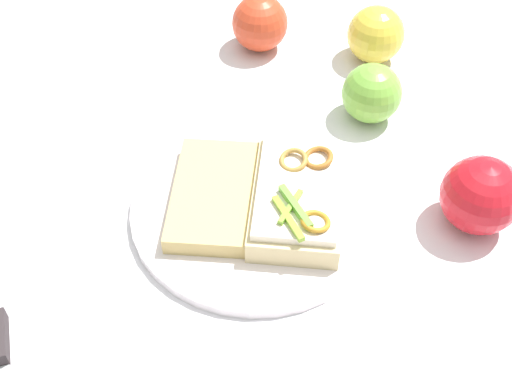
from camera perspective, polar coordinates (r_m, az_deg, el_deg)
name	(u,v)px	position (r m, az deg, el deg)	size (l,w,h in m)	color
ground_plane	(256,211)	(0.72, 0.00, -1.69)	(2.00, 2.00, 0.00)	white
plate	(256,208)	(0.71, 0.00, -1.39)	(0.27, 0.27, 0.01)	white
sandwich	(297,196)	(0.69, 3.58, -0.36)	(0.16, 0.18, 0.05)	beige
bread_slice_side	(216,195)	(0.71, -3.50, -0.27)	(0.15, 0.09, 0.02)	tan
apple_0	(376,35)	(0.91, 10.31, 13.25)	(0.08, 0.08, 0.08)	gold
apple_1	(260,23)	(0.92, 0.34, 14.38)	(0.08, 0.08, 0.08)	red
apple_2	(372,93)	(0.82, 9.98, 8.41)	(0.07, 0.07, 0.07)	#72B13D
apple_3	(481,195)	(0.72, 18.85, -0.27)	(0.08, 0.08, 0.08)	red
knife	(1,353)	(0.65, -21.17, -12.84)	(0.11, 0.09, 0.02)	silver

